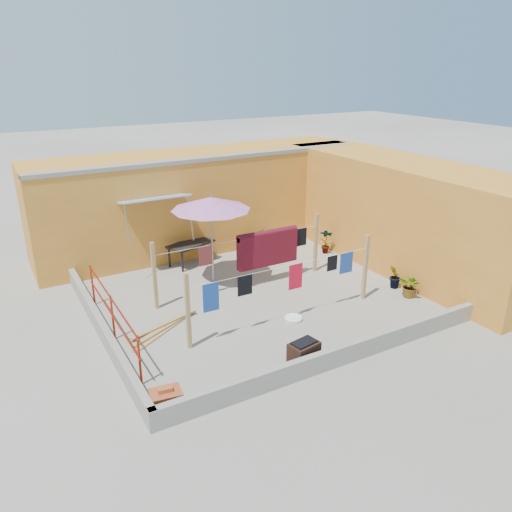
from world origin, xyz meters
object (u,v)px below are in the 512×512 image
Objects in this scene: brazier at (304,353)px; green_hose at (280,259)px; white_basin at (293,318)px; brick_stack at (166,401)px; plant_back_a at (254,240)px; water_jug_a at (348,261)px; outdoor_table at (191,245)px; patio_umbrella at (211,204)px; water_jug_b at (346,259)px.

brazier reaches higher than green_hose.
brazier is 1.96m from white_basin.
brick_stack is 7.76m from green_hose.
brazier is 0.88× the size of plant_back_a.
white_basin is 1.32× the size of water_jug_a.
brick_stack is 0.92× the size of brazier.
patio_umbrella is at bearing -91.51° from outdoor_table.
brazier is 1.45× the size of green_hose.
brazier is at bearing -91.23° from patio_umbrella.
brazier is at bearing -117.43° from green_hose.
plant_back_a is at bearing 126.49° from water_jug_a.
brazier is at bearing -117.34° from white_basin.
water_jug_b is at bearing 63.86° from water_jug_a.
white_basin is (0.79, -2.95, -2.31)m from patio_umbrella.
brick_stack is 1.85× the size of water_jug_a.
brick_stack is at bearing -123.73° from patio_umbrella.
outdoor_table reaches higher than water_jug_b.
brick_stack is 4.28m from white_basin.
brazier is 6.84m from plant_back_a.
white_basin is at bearing -147.21° from water_jug_b.
plant_back_a is at bearing 105.03° from green_hose.
water_jug_b is (4.23, -2.43, -0.47)m from outdoor_table.
brick_stack is at bearing -130.27° from plant_back_a.
brazier is 2.08× the size of water_jug_b.
water_jug_b is at bearing -50.84° from plant_back_a.
water_jug_a is at bearing 41.61° from brazier.
brazier is (3.02, -0.00, 0.06)m from brick_stack.
white_basin is 3.94m from green_hose.
plant_back_a is at bearing 69.46° from brazier.
water_jug_a reaches higher than green_hose.
white_basin is at bearing -80.92° from outdoor_table.
plant_back_a is (5.42, 6.40, 0.17)m from brick_stack.
brazier is at bearing -138.39° from water_jug_a.
water_jug_a reaches higher than water_jug_b.
brick_stack is 1.34× the size of green_hose.
outdoor_table is at bearing 150.13° from water_jug_b.
brick_stack is at bearing 180.00° from brazier.
water_jug_b is 2.09m from green_hose.
white_basin is 4.00m from water_jug_a.
patio_umbrella reaches higher than green_hose.
white_basin is 4.92m from plant_back_a.
brick_stack is at bearing -151.79° from water_jug_b.
water_jug_a is (4.20, -0.86, -2.20)m from patio_umbrella.
patio_umbrella is 6.02m from brick_stack.
patio_umbrella is 5.84× the size of white_basin.
white_basin is (0.75, -4.67, -0.58)m from outdoor_table.
outdoor_table is 7.15m from brick_stack.
white_basin is 0.96× the size of green_hose.
white_basin is (3.92, 1.73, -0.17)m from brick_stack.
patio_umbrella is at bearing -143.17° from plant_back_a.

